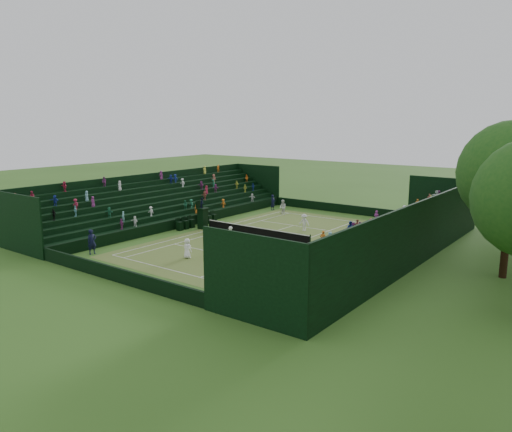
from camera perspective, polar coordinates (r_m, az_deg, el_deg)
The scene contains 18 objects.
ground at distance 46.06m, azimuth 0.00°, elevation -2.44°, with size 160.00×160.00×0.00m, color #34601E.
court_surface at distance 46.06m, azimuth 0.00°, elevation -2.44°, with size 12.97×26.77×0.01m, color #427527.
perimeter_wall_north at distance 59.17m, azimuth 9.28°, elevation 0.92°, with size 17.17×0.20×1.00m, color black.
perimeter_wall_south at distance 35.00m, azimuth -15.91°, elevation -6.39°, with size 17.17×0.20×1.00m, color black.
perimeter_wall_east at distance 41.55m, azimuth 9.42°, elevation -3.37°, with size 0.20×31.77×1.00m, color black.
perimeter_wall_west at distance 51.37m, azimuth -7.59°, elevation -0.56°, with size 0.20×31.77×1.00m, color black.
north_grandstand at distance 39.62m, azimuth 14.83°, elevation -2.74°, with size 6.60×32.00×4.90m.
south_grandstand at distance 54.15m, azimuth -10.78°, elevation 1.06°, with size 6.60×32.00×4.90m.
tennis_net at distance 45.94m, azimuth 0.00°, elevation -1.80°, with size 11.67×0.10×1.06m.
scoreboard_tower at distance 53.17m, azimuth 26.60°, elevation 1.65°, with size 2.00×1.00×3.70m.
umpire_chair at distance 49.74m, azimuth -6.14°, elevation 0.07°, with size 0.99×0.99×3.11m.
courtside_chairs at distance 51.11m, azimuth -6.73°, elevation -0.65°, with size 0.56×5.53×1.22m.
player_near_west at distance 39.41m, azimuth -7.86°, elevation -3.68°, with size 0.77×0.50×1.58m, color white.
player_near_east at distance 42.04m, azimuth -2.91°, elevation -2.43°, with size 0.69×0.46×1.90m, color white.
player_far_west at distance 57.04m, azimuth 3.09°, elevation 1.02°, with size 0.82×0.64×1.68m, color silver.
player_far_east at distance 48.79m, azimuth 5.52°, elevation -0.73°, with size 1.08×0.62×1.66m, color white.
line_judge_north at distance 59.75m, azimuth 1.95°, elevation 1.57°, with size 0.67×0.44×1.85m, color black.
line_judge_south at distance 42.27m, azimuth -18.24°, elevation -2.82°, with size 0.74×0.49×2.03m, color black.
Camera 1 is at (26.90, -35.83, 10.69)m, focal length 35.00 mm.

